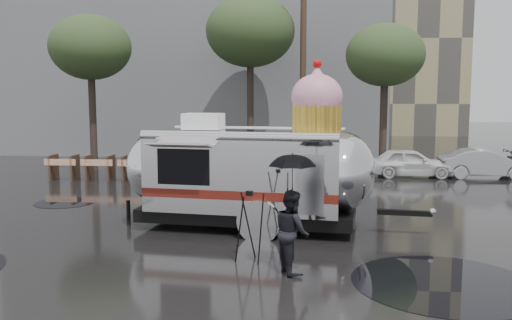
# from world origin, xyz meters

# --- Properties ---
(ground) EXTENTS (120.00, 120.00, 0.00)m
(ground) POSITION_xyz_m (0.00, 0.00, 0.00)
(ground) COLOR black
(ground) RESTS_ON ground
(puddles) EXTENTS (13.49, 9.41, 0.01)m
(puddles) POSITION_xyz_m (-0.57, -0.37, 0.00)
(puddles) COLOR black
(puddles) RESTS_ON ground
(grey_building) EXTENTS (22.00, 12.00, 13.00)m
(grey_building) POSITION_xyz_m (-4.00, 24.00, 6.50)
(grey_building) COLOR slate
(grey_building) RESTS_ON ground
(utility_pole) EXTENTS (1.60, 0.28, 9.00)m
(utility_pole) POSITION_xyz_m (2.50, 14.00, 4.62)
(utility_pole) COLOR #473323
(utility_pole) RESTS_ON ground
(tree_left) EXTENTS (3.64, 3.64, 6.95)m
(tree_left) POSITION_xyz_m (-7.00, 13.00, 5.48)
(tree_left) COLOR #382D26
(tree_left) RESTS_ON ground
(tree_mid) EXTENTS (4.20, 4.20, 8.03)m
(tree_mid) POSITION_xyz_m (0.00, 15.00, 6.34)
(tree_mid) COLOR #382D26
(tree_mid) RESTS_ON ground
(tree_right) EXTENTS (3.36, 3.36, 6.42)m
(tree_right) POSITION_xyz_m (6.00, 13.00, 5.06)
(tree_right) COLOR #382D26
(tree_right) RESTS_ON ground
(barricade_row) EXTENTS (4.30, 0.80, 1.00)m
(barricade_row) POSITION_xyz_m (-5.55, 9.96, 0.52)
(barricade_row) COLOR #473323
(barricade_row) RESTS_ON ground
(airstream_trailer) EXTENTS (8.04, 3.35, 4.35)m
(airstream_trailer) POSITION_xyz_m (1.30, 2.84, 1.53)
(airstream_trailer) COLOR silver
(airstream_trailer) RESTS_ON ground
(person_right) EXTENTS (0.69, 0.88, 1.61)m
(person_right) POSITION_xyz_m (2.43, -0.73, 0.80)
(person_right) COLOR black
(person_right) RESTS_ON ground
(umbrella_black) EXTENTS (1.14, 1.14, 2.33)m
(umbrella_black) POSITION_xyz_m (2.43, -0.73, 1.94)
(umbrella_black) COLOR black
(umbrella_black) RESTS_ON ground
(tripod) EXTENTS (0.60, 0.59, 1.48)m
(tripod) POSITION_xyz_m (1.55, -0.12, 0.87)
(tripod) COLOR black
(tripod) RESTS_ON ground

